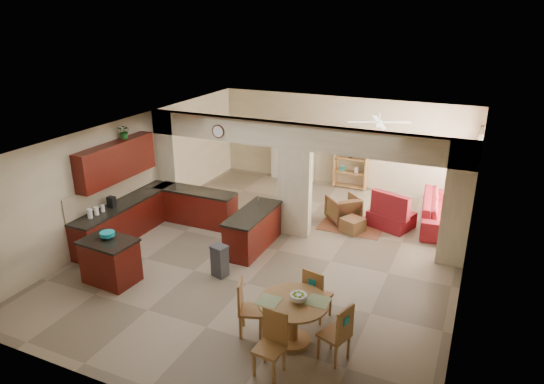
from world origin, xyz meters
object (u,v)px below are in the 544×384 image
at_px(sofa, 442,211).
at_px(kitchen_island, 110,261).
at_px(dining_table, 293,315).
at_px(armchair, 343,209).

bearing_deg(sofa, kitchen_island, 128.36).
bearing_deg(kitchen_island, dining_table, -0.10).
relative_size(kitchen_island, sofa, 0.44).
bearing_deg(kitchen_island, armchair, 58.54).
distance_m(kitchen_island, dining_table, 4.14).
height_order(dining_table, sofa, dining_table).
xyz_separation_m(kitchen_island, sofa, (5.89, 5.72, -0.10)).
bearing_deg(armchair, sofa, 154.51).
relative_size(dining_table, sofa, 0.46).
bearing_deg(dining_table, armchair, 97.19).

